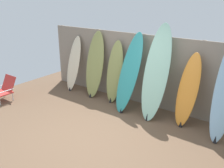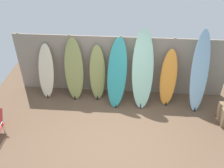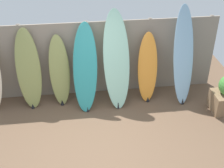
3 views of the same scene
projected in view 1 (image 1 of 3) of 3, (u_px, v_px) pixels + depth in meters
The scene contains 9 objects.
ground at pixel (91, 135), 5.11m from camera, with size 7.68×7.68×0.00m, color brown.
fence_back at pixel (143, 70), 6.31m from camera, with size 6.08×0.11×1.80m.
surfboard_cream_0 at pixel (74, 64), 7.32m from camera, with size 0.49×0.53×1.58m.
surfboard_olive_1 at pixel (95, 65), 6.81m from camera, with size 0.59×0.60×1.79m.
surfboard_olive_2 at pixel (115, 72), 6.47m from camera, with size 0.48×0.47×1.61m.
surfboard_teal_3 at pixel (129, 73), 5.97m from camera, with size 0.63×0.83×1.88m.
surfboard_seafoam_4 at pixel (156, 73), 5.56m from camera, with size 0.61×0.78×2.13m.
surfboard_orange_5 at pixel (188, 90), 5.30m from camera, with size 0.51×0.59×1.58m.
beach_chair at pixel (5, 88), 6.69m from camera, with size 0.50×0.57×0.64m.
Camera 1 is at (2.99, -3.32, 2.73)m, focal length 40.00 mm.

